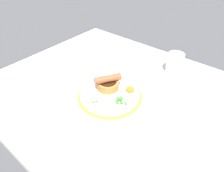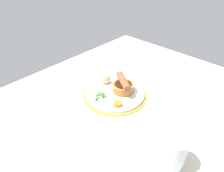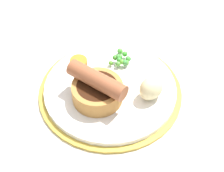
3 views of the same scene
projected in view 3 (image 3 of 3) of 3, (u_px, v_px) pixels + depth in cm
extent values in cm
cube|color=beige|center=(88.00, 72.00, 68.11)|extent=(110.00, 80.00, 3.00)
cylinder|color=#B79333|center=(110.00, 92.00, 62.66)|extent=(23.84, 23.84, 0.50)
cylinder|color=silver|center=(110.00, 90.00, 62.33)|extent=(21.94, 21.94, 1.40)
cylinder|color=#AD7538|center=(97.00, 92.00, 59.13)|extent=(8.14, 8.14, 3.00)
cylinder|color=#33190C|center=(97.00, 86.00, 58.13)|extent=(6.51, 6.51, 0.30)
cylinder|color=brown|center=(97.00, 80.00, 57.03)|extent=(7.48, 9.85, 2.63)
sphere|color=green|center=(125.00, 54.00, 65.67)|extent=(0.98, 0.98, 0.98)
sphere|color=#4D8F28|center=(119.00, 56.00, 64.96)|extent=(0.75, 0.75, 0.75)
sphere|color=green|center=(128.00, 58.00, 64.99)|extent=(0.95, 0.95, 0.95)
sphere|color=#3C8633|center=(125.00, 63.00, 64.36)|extent=(0.73, 0.73, 0.73)
sphere|color=#378539|center=(125.00, 62.00, 64.25)|extent=(0.99, 0.99, 0.99)
sphere|color=#3A8B28|center=(115.00, 57.00, 65.07)|extent=(0.89, 0.89, 0.89)
sphere|color=green|center=(120.00, 56.00, 64.80)|extent=(0.86, 0.86, 0.86)
sphere|color=#4C982A|center=(122.00, 62.00, 64.27)|extent=(0.91, 0.91, 0.91)
sphere|color=#4A8E3B|center=(127.00, 62.00, 64.54)|extent=(0.72, 0.72, 0.72)
sphere|color=green|center=(120.00, 51.00, 66.55)|extent=(0.99, 0.99, 0.99)
sphere|color=#478627|center=(111.00, 63.00, 64.59)|extent=(0.79, 0.79, 0.79)
sphere|color=#4B8D37|center=(118.00, 64.00, 64.14)|extent=(0.88, 0.88, 0.88)
sphere|color=green|center=(119.00, 60.00, 64.42)|extent=(0.90, 0.90, 0.90)
sphere|color=#3D8734|center=(118.00, 57.00, 64.75)|extent=(0.92, 0.92, 0.92)
sphere|color=#4B902F|center=(126.00, 63.00, 64.40)|extent=(0.83, 0.83, 0.83)
sphere|color=#428E33|center=(121.00, 51.00, 67.07)|extent=(0.73, 0.73, 0.73)
ellipsoid|color=beige|center=(151.00, 88.00, 58.90)|extent=(5.15, 5.22, 4.19)
cylinder|color=orange|center=(79.00, 62.00, 64.93)|extent=(4.22, 4.22, 1.09)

